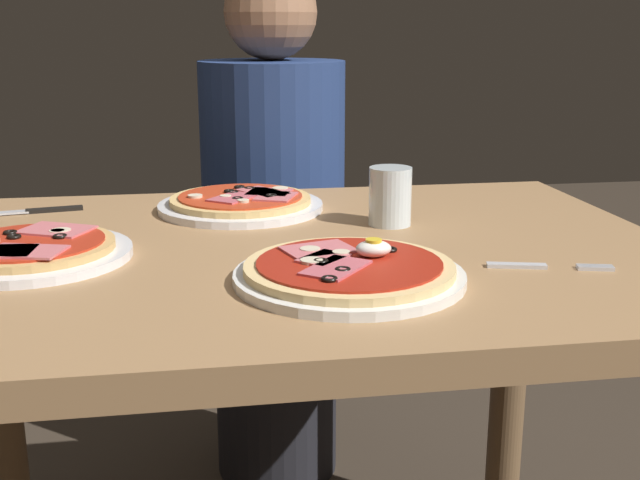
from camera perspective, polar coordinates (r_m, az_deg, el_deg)
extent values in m
cube|color=#9E754C|center=(1.12, -2.33, -1.42)|extent=(1.09, 0.79, 0.04)
cylinder|color=brown|center=(1.61, -21.63, -11.74)|extent=(0.07, 0.07, 0.72)
cylinder|color=brown|center=(1.68, 13.28, -9.80)|extent=(0.07, 0.07, 0.72)
cylinder|color=white|center=(0.96, 2.09, -2.63)|extent=(0.28, 0.28, 0.01)
cylinder|color=#E5C17F|center=(0.96, 2.10, -2.01)|extent=(0.25, 0.25, 0.01)
cylinder|color=#A82314|center=(0.96, 2.10, -1.63)|extent=(0.22, 0.22, 0.00)
torus|color=black|center=(1.00, 4.98, -0.68)|extent=(0.02, 0.02, 0.00)
torus|color=black|center=(0.92, 1.63, -2.13)|extent=(0.02, 0.02, 0.00)
torus|color=black|center=(0.95, 0.06, -1.53)|extent=(0.02, 0.02, 0.00)
torus|color=black|center=(0.88, 0.67, -2.79)|extent=(0.02, 0.02, 0.00)
cube|color=#D16B70|center=(1.00, -0.11, -0.68)|extent=(0.10, 0.08, 0.00)
cube|color=#D16B70|center=(0.96, 0.25, -1.31)|extent=(0.07, 0.07, 0.00)
cube|color=#C65B66|center=(0.93, 1.13, -1.99)|extent=(0.10, 0.10, 0.00)
cylinder|color=beige|center=(0.98, 1.52, -0.92)|extent=(0.02, 0.02, 0.00)
cylinder|color=beige|center=(0.95, -0.61, -1.50)|extent=(0.03, 0.03, 0.00)
cylinder|color=beige|center=(1.00, -0.71, -0.69)|extent=(0.03, 0.03, 0.00)
ellipsoid|color=white|center=(0.97, 3.83, -0.61)|extent=(0.04, 0.03, 0.02)
cylinder|color=yellow|center=(0.97, 3.84, -0.05)|extent=(0.02, 0.02, 0.00)
cylinder|color=white|center=(1.34, -5.67, 2.39)|extent=(0.27, 0.27, 0.01)
cylinder|color=#DBB26B|center=(1.34, -5.68, 2.85)|extent=(0.23, 0.23, 0.01)
cylinder|color=red|center=(1.33, -5.69, 3.12)|extent=(0.21, 0.21, 0.00)
torus|color=black|center=(1.36, -6.47, 3.47)|extent=(0.02, 0.02, 0.00)
torus|color=black|center=(1.32, -3.58, 3.16)|extent=(0.02, 0.02, 0.00)
torus|color=black|center=(1.38, -5.03, 3.69)|extent=(0.02, 0.02, 0.00)
torus|color=black|center=(1.35, -6.21, 3.39)|extent=(0.02, 0.02, 0.00)
torus|color=black|center=(1.30, -5.89, 2.95)|extent=(0.02, 0.02, 0.00)
torus|color=black|center=(1.39, -5.76, 3.77)|extent=(0.02, 0.02, 0.00)
cube|color=#D16B70|center=(1.35, -3.59, 3.41)|extent=(0.09, 0.09, 0.00)
cube|color=#D16B70|center=(1.31, -3.18, 3.12)|extent=(0.08, 0.09, 0.00)
cube|color=#C65B66|center=(1.31, -6.20, 3.02)|extent=(0.09, 0.10, 0.00)
cube|color=#D16B70|center=(1.35, -4.09, 3.42)|extent=(0.09, 0.10, 0.00)
cylinder|color=beige|center=(1.32, -6.74, 3.10)|extent=(0.02, 0.02, 0.00)
cylinder|color=beige|center=(1.33, -8.89, 3.11)|extent=(0.02, 0.02, 0.00)
cylinder|color=beige|center=(1.37, -2.85, 3.67)|extent=(0.03, 0.03, 0.00)
cylinder|color=beige|center=(1.28, -5.50, 2.79)|extent=(0.02, 0.02, 0.00)
cylinder|color=white|center=(1.12, -19.93, -0.99)|extent=(0.26, 0.26, 0.01)
cylinder|color=tan|center=(1.12, -19.98, -0.45)|extent=(0.22, 0.22, 0.01)
cylinder|color=#B72D19|center=(1.11, -20.01, -0.13)|extent=(0.19, 0.19, 0.00)
torus|color=black|center=(1.16, -21.19, 0.50)|extent=(0.02, 0.02, 0.00)
torus|color=black|center=(1.12, -18.03, 0.26)|extent=(0.02, 0.02, 0.00)
torus|color=black|center=(1.13, -20.96, 0.22)|extent=(0.02, 0.02, 0.00)
cube|color=#D16B70|center=(1.06, -20.23, -0.76)|extent=(0.10, 0.08, 0.00)
cube|color=#D16B70|center=(1.07, -21.54, -0.76)|extent=(0.08, 0.07, 0.00)
cube|color=#D16B70|center=(1.15, -18.28, 0.70)|extent=(0.11, 0.10, 0.00)
cylinder|color=beige|center=(1.14, -18.24, 0.57)|extent=(0.02, 0.02, 0.00)
cylinder|color=beige|center=(1.14, -17.97, 0.62)|extent=(0.03, 0.03, 0.00)
cylinder|color=silver|center=(1.23, 5.02, 3.12)|extent=(0.07, 0.07, 0.09)
cylinder|color=silver|center=(1.23, 4.99, 2.04)|extent=(0.06, 0.06, 0.04)
cube|color=silver|center=(1.05, 13.82, -1.78)|extent=(0.08, 0.03, 0.00)
cube|color=silver|center=(1.06, 19.09, -1.97)|extent=(0.04, 0.01, 0.00)
cube|color=silver|center=(1.06, 19.04, -1.90)|extent=(0.04, 0.01, 0.00)
cube|color=silver|center=(1.07, 18.98, -1.83)|extent=(0.04, 0.01, 0.00)
cube|color=silver|center=(1.07, 18.92, -1.76)|extent=(0.04, 0.01, 0.00)
cube|color=black|center=(1.39, -18.38, 2.08)|extent=(0.09, 0.03, 0.01)
cylinder|color=black|center=(1.96, -3.13, -9.89)|extent=(0.29, 0.29, 0.46)
cylinder|color=navy|center=(1.80, -3.35, 4.36)|extent=(0.32, 0.32, 0.52)
sphere|color=#9E7051|center=(1.77, -3.54, 15.87)|extent=(0.20, 0.20, 0.20)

